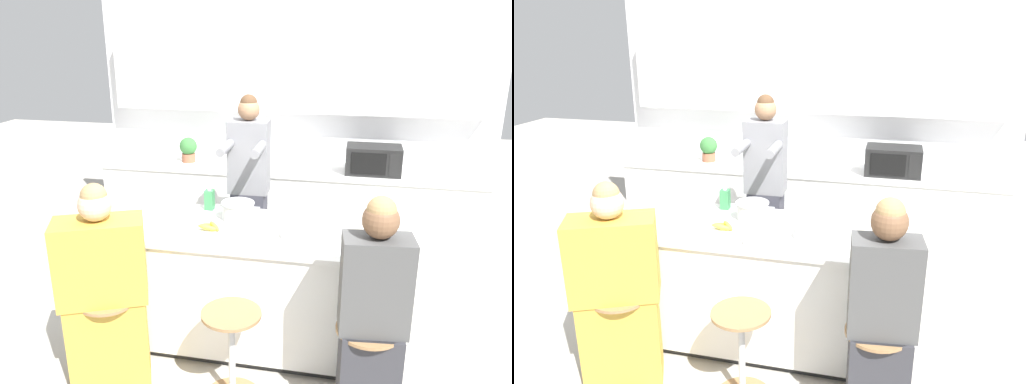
% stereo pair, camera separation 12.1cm
% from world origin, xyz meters
% --- Properties ---
extents(ground_plane, '(16.00, 16.00, 0.00)m').
position_xyz_m(ground_plane, '(0.00, 0.00, 0.00)').
color(ground_plane, '#B2ADA3').
extents(wall_back, '(4.12, 0.22, 2.70)m').
position_xyz_m(wall_back, '(0.00, 1.95, 1.54)').
color(wall_back, white).
rests_on(wall_back, ground_plane).
extents(back_counter, '(3.82, 0.64, 0.93)m').
position_xyz_m(back_counter, '(0.00, 1.64, 0.46)').
color(back_counter, white).
rests_on(back_counter, ground_plane).
extents(kitchen_island, '(2.04, 0.82, 0.92)m').
position_xyz_m(kitchen_island, '(0.00, 0.00, 0.47)').
color(kitchen_island, black).
rests_on(kitchen_island, ground_plane).
extents(bar_stool_leftmost, '(0.38, 0.38, 0.64)m').
position_xyz_m(bar_stool_leftmost, '(-0.82, -0.67, 0.35)').
color(bar_stool_leftmost, '#997047').
rests_on(bar_stool_leftmost, ground_plane).
extents(bar_stool_center, '(0.38, 0.38, 0.64)m').
position_xyz_m(bar_stool_center, '(0.00, -0.66, 0.35)').
color(bar_stool_center, '#997047').
rests_on(bar_stool_center, ground_plane).
extents(bar_stool_rightmost, '(0.38, 0.38, 0.64)m').
position_xyz_m(bar_stool_rightmost, '(0.82, -0.67, 0.35)').
color(bar_stool_rightmost, '#997047').
rests_on(bar_stool_rightmost, ground_plane).
extents(person_cooking, '(0.34, 0.56, 1.78)m').
position_xyz_m(person_cooking, '(-0.19, 0.68, 0.90)').
color(person_cooking, '#383842').
rests_on(person_cooking, ground_plane).
extents(person_wrapped_blanket, '(0.61, 0.48, 1.41)m').
position_xyz_m(person_wrapped_blanket, '(-0.83, -0.67, 0.66)').
color(person_wrapped_blanket, gold).
rests_on(person_wrapped_blanket, ground_plane).
extents(person_seated_near, '(0.41, 0.30, 1.45)m').
position_xyz_m(person_seated_near, '(0.84, -0.67, 0.67)').
color(person_seated_near, '#333338').
rests_on(person_seated_near, ground_plane).
extents(cooking_pot, '(0.34, 0.25, 0.13)m').
position_xyz_m(cooking_pot, '(-0.15, 0.16, 0.99)').
color(cooking_pot, '#B7BABC').
rests_on(cooking_pot, kitchen_island).
extents(fruit_bowl, '(0.18, 0.18, 0.08)m').
position_xyz_m(fruit_bowl, '(0.30, -0.09, 0.96)').
color(fruit_bowl, '#B7BABC').
rests_on(fruit_bowl, kitchen_island).
extents(mixing_bowl_steel, '(0.18, 0.18, 0.08)m').
position_xyz_m(mixing_bowl_steel, '(0.73, -0.07, 0.96)').
color(mixing_bowl_steel, silver).
rests_on(mixing_bowl_steel, kitchen_island).
extents(coffee_cup_near, '(0.12, 0.09, 0.08)m').
position_xyz_m(coffee_cup_near, '(-0.05, -0.29, 0.96)').
color(coffee_cup_near, white).
rests_on(coffee_cup_near, kitchen_island).
extents(banana_bunch, '(0.18, 0.13, 0.06)m').
position_xyz_m(banana_bunch, '(-0.30, -0.08, 0.95)').
color(banana_bunch, yellow).
rests_on(banana_bunch, kitchen_island).
extents(juice_carton, '(0.07, 0.07, 0.17)m').
position_xyz_m(juice_carton, '(-0.42, 0.32, 1.00)').
color(juice_carton, '#38844C').
rests_on(juice_carton, kitchen_island).
extents(microwave, '(0.52, 0.33, 0.27)m').
position_xyz_m(microwave, '(0.85, 1.60, 1.06)').
color(microwave, black).
rests_on(microwave, back_counter).
extents(potted_plant, '(0.18, 0.18, 0.26)m').
position_xyz_m(potted_plant, '(-1.05, 1.64, 1.07)').
color(potted_plant, '#93563D').
rests_on(potted_plant, back_counter).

